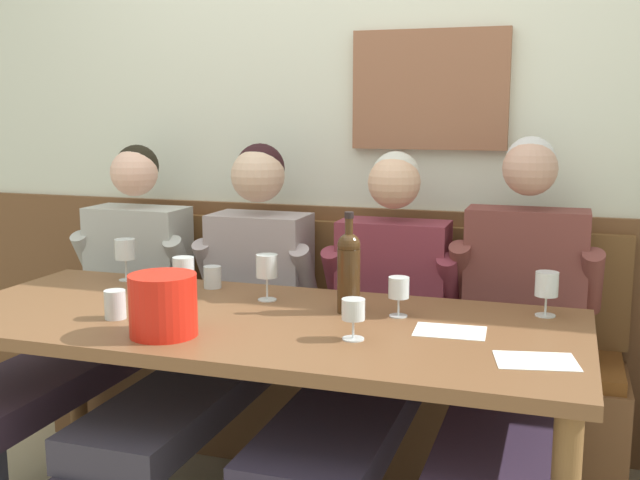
{
  "coord_description": "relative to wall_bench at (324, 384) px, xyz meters",
  "views": [
    {
      "loc": [
        0.93,
        -2.04,
        1.41
      ],
      "look_at": [
        0.11,
        0.44,
        0.96
      ],
      "focal_mm": 42.55,
      "sensor_mm": 36.0,
      "label": 1
    }
  ],
  "objects": [
    {
      "name": "dining_table",
      "position": [
        0.0,
        -0.71,
        0.39
      ],
      "size": [
        2.05,
        0.87,
        0.76
      ],
      "color": "brown",
      "rests_on": "ground"
    },
    {
      "name": "wine_glass_center_front",
      "position": [
        -0.68,
        -0.38,
        0.59
      ],
      "size": [
        0.08,
        0.08,
        0.16
      ],
      "color": "silver",
      "rests_on": "dining_table"
    },
    {
      "name": "person_right_seat",
      "position": [
        -0.27,
        -0.36,
        0.35
      ],
      "size": [
        0.5,
        1.32,
        1.27
      ],
      "color": "#2B2531",
      "rests_on": "ground"
    },
    {
      "name": "water_tumbler_left",
      "position": [
        -0.41,
        -0.86,
        0.52
      ],
      "size": [
        0.07,
        0.07,
        0.09
      ],
      "primitive_type": "cylinder",
      "color": "silver",
      "rests_on": "dining_table"
    },
    {
      "name": "wall_bench",
      "position": [
        0.0,
        0.0,
        0.0
      ],
      "size": [
        2.35,
        0.42,
        0.94
      ],
      "color": "brown",
      "rests_on": "ground"
    },
    {
      "name": "wine_bottle_amber_mid",
      "position": [
        0.27,
        -0.56,
        0.62
      ],
      "size": [
        0.08,
        0.08,
        0.33
      ],
      "color": "#3E2814",
      "rests_on": "dining_table"
    },
    {
      "name": "tasting_sheet_right_guest",
      "position": [
        0.87,
        -0.87,
        0.48
      ],
      "size": [
        0.24,
        0.19,
        0.0
      ],
      "primitive_type": "cube",
      "rotation": [
        0.0,
        0.0,
        0.2
      ],
      "color": "white",
      "rests_on": "dining_table"
    },
    {
      "name": "wine_glass_center_rear",
      "position": [
        0.36,
        -0.84,
        0.56
      ],
      "size": [
        0.07,
        0.07,
        0.12
      ],
      "color": "silver",
      "rests_on": "dining_table"
    },
    {
      "name": "wine_glass_by_bottle",
      "position": [
        0.88,
        -0.41,
        0.57
      ],
      "size": [
        0.07,
        0.07,
        0.14
      ],
      "color": "silver",
      "rests_on": "dining_table"
    },
    {
      "name": "person_center_right_seat",
      "position": [
        -0.85,
        -0.39,
        0.32
      ],
      "size": [
        0.53,
        1.31,
        1.26
      ],
      "color": "#2E2D3A",
      "rests_on": "ground"
    },
    {
      "name": "wood_wainscot_panel",
      "position": [
        0.0,
        0.21,
        0.22
      ],
      "size": [
        6.8,
        0.03,
        1.0
      ],
      "primitive_type": "cube",
      "color": "brown",
      "rests_on": "ground"
    },
    {
      "name": "wine_glass_right_end",
      "position": [
        -0.34,
        -0.54,
        0.57
      ],
      "size": [
        0.08,
        0.08,
        0.14
      ],
      "color": "silver",
      "rests_on": "dining_table"
    },
    {
      "name": "tasting_sheet_left_guest",
      "position": [
        0.61,
        -0.67,
        0.48
      ],
      "size": [
        0.22,
        0.16,
        0.0
      ],
      "primitive_type": "cube",
      "rotation": [
        0.0,
        0.0,
        0.06
      ],
      "color": "white",
      "rests_on": "dining_table"
    },
    {
      "name": "water_tumbler_right",
      "position": [
        -0.31,
        -0.39,
        0.52
      ],
      "size": [
        0.06,
        0.06,
        0.08
      ],
      "primitive_type": "cylinder",
      "color": "silver",
      "rests_on": "dining_table"
    },
    {
      "name": "room_wall_back",
      "position": [
        0.0,
        0.26,
        1.12
      ],
      "size": [
        6.8,
        0.12,
        2.8
      ],
      "color": "silver",
      "rests_on": "ground"
    },
    {
      "name": "person_left_seat",
      "position": [
        0.79,
        -0.4,
        0.33
      ],
      "size": [
        0.54,
        1.31,
        1.31
      ],
      "color": "#2E2A41",
      "rests_on": "ground"
    },
    {
      "name": "ice_bucket",
      "position": [
        -0.18,
        -0.97,
        0.57
      ],
      "size": [
        0.2,
        0.2,
        0.18
      ],
      "primitive_type": "cylinder",
      "color": "red",
      "rests_on": "dining_table"
    },
    {
      "name": "wine_glass_mid_left",
      "position": [
        0.43,
        -0.56,
        0.56
      ],
      "size": [
        0.07,
        0.07,
        0.13
      ],
      "color": "silver",
      "rests_on": "dining_table"
    },
    {
      "name": "wine_glass_left_end",
      "position": [
        -0.05,
        -0.49,
        0.59
      ],
      "size": [
        0.07,
        0.07,
        0.16
      ],
      "color": "silver",
      "rests_on": "dining_table"
    },
    {
      "name": "person_center_left_seat",
      "position": [
        0.29,
        -0.4,
        0.32
      ],
      "size": [
        0.53,
        1.31,
        1.25
      ],
      "color": "#242A2F",
      "rests_on": "ground"
    }
  ]
}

